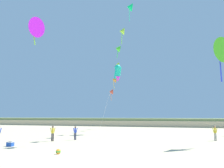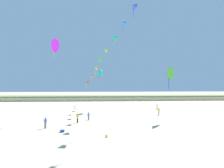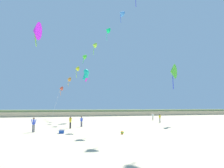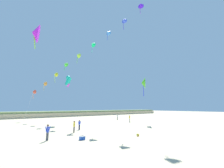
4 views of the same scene
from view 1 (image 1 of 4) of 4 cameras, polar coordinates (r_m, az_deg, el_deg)
The scene contains 11 objects.
ground_plane at distance 16.67m, azimuth -12.81°, elevation -16.95°, with size 240.00×240.00×0.00m, color beige.
dune_ridge at distance 62.46m, azimuth 9.92°, elevation -9.05°, with size 120.00×9.29×2.03m.
person_near_left at distance 29.01m, azimuth 23.55°, elevation -10.55°, with size 0.57×0.23×1.63m.
person_mid_center at distance 27.05m, azimuth -14.09°, elevation -11.19°, with size 0.45×0.47×1.64m.
person_far_left at distance 27.89m, azimuth -8.83°, elevation -11.33°, with size 0.54×0.21×1.54m.
kite_banner_string at distance 35.44m, azimuth 3.33°, elevation 15.19°, with size 16.99×32.00×25.63m.
large_kite_low_lead at distance 34.79m, azimuth -18.12°, elevation 12.79°, with size 1.89×2.97×3.90m.
large_kite_mid_trail at distance 25.60m, azimuth 24.46°, elevation 7.31°, with size 2.46×2.29×4.36m.
large_kite_high_solo at distance 37.51m, azimuth 1.37°, elevation 2.83°, with size 1.72×1.68×2.73m.
beach_cooler at distance 23.84m, azimuth -23.29°, elevation -13.11°, with size 0.58×0.41×0.46m.
beach_ball at distance 18.19m, azimuth -12.81°, elevation -15.56°, with size 0.36×0.36×0.36m.
Camera 1 is at (8.15, -14.27, 2.78)m, focal length 38.00 mm.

